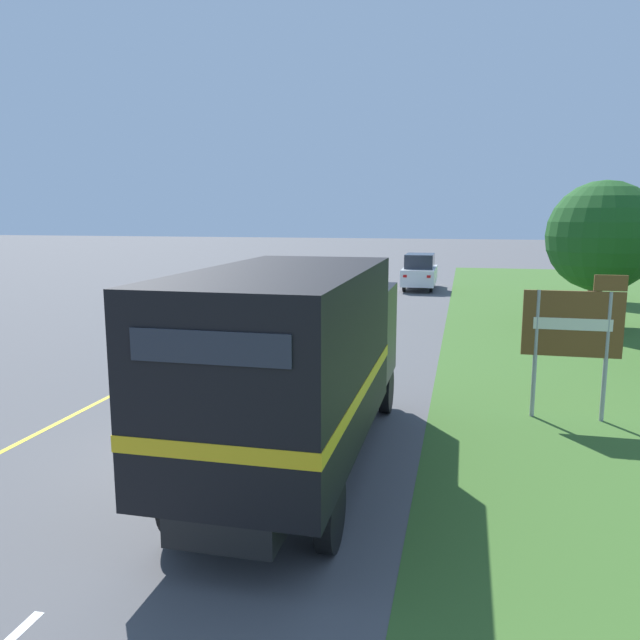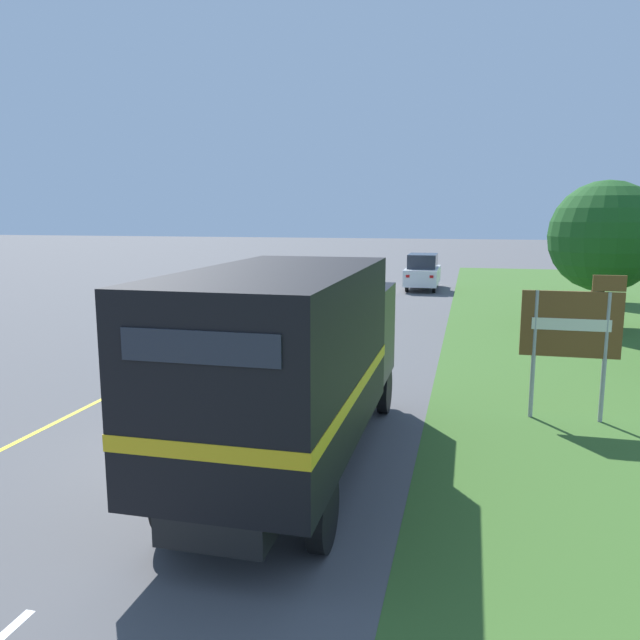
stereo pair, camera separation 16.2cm
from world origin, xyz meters
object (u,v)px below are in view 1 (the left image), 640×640
object	(u,v)px
roadside_tree_mid	(603,236)
roadside_tree_far	(596,235)
lead_car_white	(314,293)
highway_sign	(574,328)
horse_trailer_truck	(299,358)
lead_car_white_ahead	(420,272)

from	to	relation	value
roadside_tree_mid	roadside_tree_far	bearing A→B (deg)	80.98
roadside_tree_mid	roadside_tree_far	xyz separation A→B (m)	(1.24, 7.83, -0.19)
lead_car_white	roadside_tree_mid	size ratio (longest dim) A/B	0.80
roadside_tree_mid	highway_sign	bearing A→B (deg)	-103.16
roadside_tree_far	roadside_tree_mid	bearing A→B (deg)	-99.02
horse_trailer_truck	roadside_tree_far	world-z (taller)	roadside_tree_far
highway_sign	roadside_tree_mid	size ratio (longest dim) A/B	0.55
lead_car_white_ahead	roadside_tree_mid	size ratio (longest dim) A/B	0.80
highway_sign	roadside_tree_far	bearing A→B (deg)	78.47
horse_trailer_truck	lead_car_white_ahead	xyz separation A→B (m)	(0.12, 26.12, -0.92)
horse_trailer_truck	roadside_tree_mid	distance (m)	17.50
lead_car_white	roadside_tree_mid	bearing A→B (deg)	1.75
horse_trailer_truck	highway_sign	xyz separation A→B (m)	(4.82, 3.85, 0.00)
highway_sign	roadside_tree_mid	world-z (taller)	roadside_tree_mid
horse_trailer_truck	lead_car_white	world-z (taller)	horse_trailer_truck
horse_trailer_truck	highway_sign	size ratio (longest dim) A/B	2.56
lead_car_white	lead_car_white_ahead	xyz separation A→B (m)	(3.57, 10.76, -0.00)
highway_sign	roadside_tree_mid	xyz separation A→B (m)	(2.77, 11.85, 1.48)
horse_trailer_truck	roadside_tree_far	xyz separation A→B (m)	(8.83, 23.52, 1.29)
highway_sign	roadside_tree_far	world-z (taller)	roadside_tree_far
horse_trailer_truck	roadside_tree_mid	xyz separation A→B (m)	(7.59, 15.70, 1.49)
roadside_tree_mid	horse_trailer_truck	bearing A→B (deg)	-115.80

